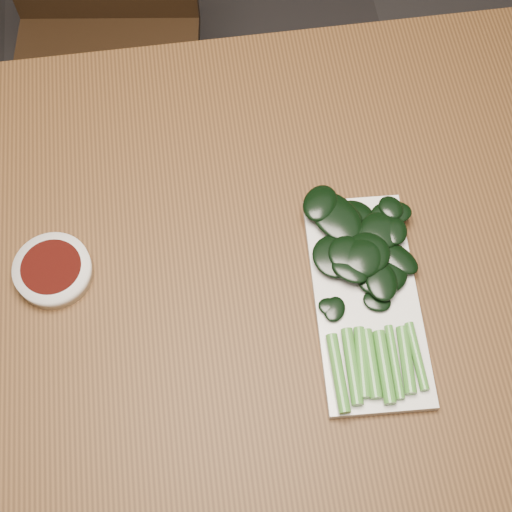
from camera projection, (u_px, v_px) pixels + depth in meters
name	position (u px, v px, depth m)	size (l,w,h in m)	color
ground	(242.00, 400.00, 1.64)	(6.00, 6.00, 0.00)	#282626
table	(233.00, 287.00, 1.03)	(1.40, 0.80, 0.75)	#4B2E15
chair_far	(103.00, 39.00, 1.47)	(0.43, 0.43, 0.89)	black
sauce_bowl	(53.00, 270.00, 0.95)	(0.10, 0.10, 0.03)	silver
serving_plate	(366.00, 300.00, 0.94)	(0.15, 0.31, 0.01)	silver
gai_lan	(363.00, 270.00, 0.93)	(0.16, 0.32, 0.03)	#43852E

